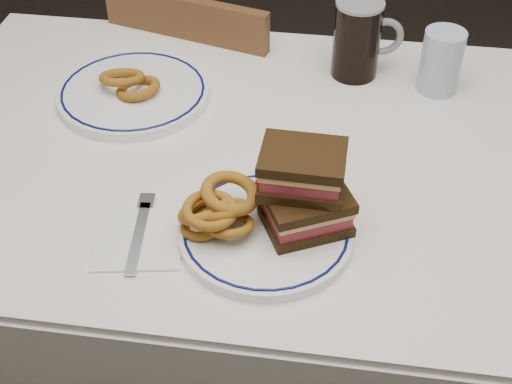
# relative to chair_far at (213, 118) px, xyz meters

# --- Properties ---
(dining_table) EXTENTS (1.27, 0.87, 0.75)m
(dining_table) POSITION_rel_chair_far_xyz_m (0.17, -0.48, 0.19)
(dining_table) COLOR white
(dining_table) RESTS_ON floor
(chair_far) EXTENTS (0.48, 0.48, 0.84)m
(chair_far) POSITION_rel_chair_far_xyz_m (0.00, 0.00, 0.00)
(chair_far) COLOR #4F2D19
(chair_far) RESTS_ON floor
(main_plate) EXTENTS (0.27, 0.27, 0.02)m
(main_plate) POSITION_rel_chair_far_xyz_m (0.23, -0.70, 0.30)
(main_plate) COLOR white
(main_plate) RESTS_ON dining_table
(reuben_sandwich) EXTENTS (0.16, 0.15, 0.13)m
(reuben_sandwich) POSITION_rel_chair_far_xyz_m (0.29, -0.68, 0.37)
(reuben_sandwich) COLOR black
(reuben_sandwich) RESTS_ON main_plate
(onion_rings_main) EXTENTS (0.13, 0.12, 0.09)m
(onion_rings_main) POSITION_rel_chair_far_xyz_m (0.16, -0.71, 0.34)
(onion_rings_main) COLOR brown
(onion_rings_main) RESTS_ON main_plate
(ketchup_ramekin) EXTENTS (0.06, 0.06, 0.04)m
(ketchup_ramekin) POSITION_rel_chair_far_xyz_m (0.23, -0.64, 0.33)
(ketchup_ramekin) COLOR white
(ketchup_ramekin) RESTS_ON main_plate
(beer_mug) EXTENTS (0.14, 0.10, 0.16)m
(beer_mug) POSITION_rel_chair_far_xyz_m (0.35, -0.20, 0.37)
(beer_mug) COLOR black
(beer_mug) RESTS_ON dining_table
(water_glass) EXTENTS (0.08, 0.08, 0.13)m
(water_glass) POSITION_rel_chair_far_xyz_m (0.51, -0.24, 0.35)
(water_glass) COLOR #A8BED9
(water_glass) RESTS_ON dining_table
(far_plate) EXTENTS (0.30, 0.30, 0.02)m
(far_plate) POSITION_rel_chair_far_xyz_m (-0.08, -0.36, 0.30)
(far_plate) COLOR white
(far_plate) RESTS_ON dining_table
(onion_rings_far) EXTENTS (0.13, 0.11, 0.06)m
(onion_rings_far) POSITION_rel_chair_far_xyz_m (-0.08, -0.36, 0.33)
(onion_rings_far) COLOR brown
(onion_rings_far) RESTS_ON far_plate
(napkin_fork) EXTENTS (0.16, 0.18, 0.01)m
(napkin_fork) POSITION_rel_chair_far_xyz_m (0.04, -0.74, 0.29)
(napkin_fork) COLOR white
(napkin_fork) RESTS_ON dining_table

